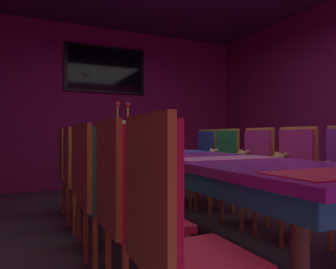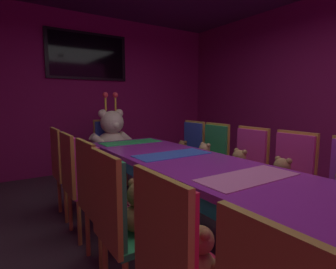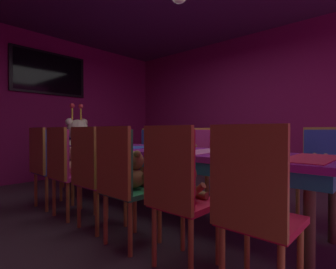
# 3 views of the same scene
# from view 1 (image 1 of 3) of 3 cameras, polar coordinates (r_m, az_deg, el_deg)

# --- Properties ---
(ground_plane) EXTENTS (7.90, 7.90, 0.00)m
(ground_plane) POSITION_cam_1_polar(r_m,az_deg,el_deg) (2.87, 4.50, -18.59)
(ground_plane) COLOR #3F2D38
(wall_back) EXTENTS (5.20, 0.12, 2.80)m
(wall_back) POSITION_cam_1_polar(r_m,az_deg,el_deg) (5.75, -11.29, 4.81)
(wall_back) COLOR #8C1959
(wall_back) RESTS_ON ground_plane
(banquet_table) EXTENTS (0.90, 3.34, 0.75)m
(banquet_table) POSITION_cam_1_polar(r_m,az_deg,el_deg) (2.73, 4.50, -5.40)
(banquet_table) COLOR purple
(banquet_table) RESTS_ON ground_plane
(chair_left_0) EXTENTS (0.42, 0.41, 0.98)m
(chair_left_0) POSITION_cam_1_polar(r_m,az_deg,el_deg) (1.18, -0.10, -15.50)
(chair_left_0) COLOR red
(chair_left_0) RESTS_ON ground_plane
(chair_left_1) EXTENTS (0.42, 0.41, 0.98)m
(chair_left_1) POSITION_cam_1_polar(r_m,az_deg,el_deg) (1.67, -8.06, -10.93)
(chair_left_1) COLOR red
(chair_left_1) RESTS_ON ground_plane
(teddy_left_1) EXTENTS (0.21, 0.27, 0.26)m
(teddy_left_1) POSITION_cam_1_polar(r_m,az_deg,el_deg) (1.72, -3.42, -11.51)
(teddy_left_1) COLOR olive
(teddy_left_1) RESTS_ON chair_left_1
(chair_left_2) EXTENTS (0.42, 0.41, 0.98)m
(chair_left_2) POSITION_cam_1_polar(r_m,az_deg,el_deg) (2.19, -12.87, -8.31)
(chair_left_2) COLOR #268C4C
(chair_left_2) RESTS_ON ground_plane
(teddy_left_2) EXTENTS (0.27, 0.35, 0.33)m
(teddy_left_2) POSITION_cam_1_polar(r_m,az_deg,el_deg) (2.23, -9.13, -8.13)
(teddy_left_2) COLOR brown
(teddy_left_2) RESTS_ON chair_left_2
(chair_left_3) EXTENTS (0.42, 0.41, 0.98)m
(chair_left_3) POSITION_cam_1_polar(r_m,az_deg,el_deg) (2.69, -14.32, -6.78)
(chair_left_3) COLOR #CC338C
(chair_left_3) RESTS_ON ground_plane
(teddy_left_3) EXTENTS (0.23, 0.30, 0.29)m
(teddy_left_3) POSITION_cam_1_polar(r_m,az_deg,el_deg) (2.72, -11.32, -7.04)
(teddy_left_3) COLOR tan
(teddy_left_3) RESTS_ON chair_left_3
(chair_left_4) EXTENTS (0.42, 0.41, 0.98)m
(chair_left_4) POSITION_cam_1_polar(r_m,az_deg,el_deg) (3.20, -16.24, -5.70)
(chair_left_4) COLOR #CC338C
(chair_left_4) RESTS_ON ground_plane
(teddy_left_4) EXTENTS (0.26, 0.33, 0.31)m
(teddy_left_4) POSITION_cam_1_polar(r_m,az_deg,el_deg) (3.23, -13.66, -5.73)
(teddy_left_4) COLOR tan
(teddy_left_4) RESTS_ON chair_left_4
(chair_left_5) EXTENTS (0.42, 0.41, 0.98)m
(chair_left_5) POSITION_cam_1_polar(r_m,az_deg,el_deg) (3.72, -17.36, -4.92)
(chair_left_5) COLOR #2D47B2
(chair_left_5) RESTS_ON ground_plane
(teddy_left_5) EXTENTS (0.22, 0.28, 0.27)m
(teddy_left_5) POSITION_cam_1_polar(r_m,az_deg,el_deg) (3.74, -15.19, -5.25)
(teddy_left_5) COLOR beige
(teddy_left_5) RESTS_ON chair_left_5
(teddy_right_1) EXTENTS (0.22, 0.28, 0.26)m
(teddy_right_1) POSITION_cam_1_polar(r_m,az_deg,el_deg) (2.60, 27.37, -7.56)
(teddy_right_1) COLOR olive
(teddy_right_1) RESTS_ON chair_right_1
(chair_right_2) EXTENTS (0.42, 0.41, 0.98)m
(chair_right_2) POSITION_cam_1_polar(r_m,az_deg,el_deg) (3.06, 21.32, -5.96)
(chair_right_2) COLOR #CC338C
(chair_right_2) RESTS_ON ground_plane
(teddy_right_2) EXTENTS (0.25, 0.32, 0.30)m
(teddy_right_2) POSITION_cam_1_polar(r_m,az_deg,el_deg) (2.96, 19.36, -6.34)
(teddy_right_2) COLOR #9E7247
(teddy_right_2) RESTS_ON chair_right_2
(chair_right_3) EXTENTS (0.42, 0.41, 0.98)m
(chair_right_3) POSITION_cam_1_polar(r_m,az_deg,el_deg) (3.42, 15.13, -5.34)
(chair_right_3) COLOR #CC338C
(chair_right_3) RESTS_ON ground_plane
(teddy_right_3) EXTENTS (0.25, 0.32, 0.30)m
(teddy_right_3) POSITION_cam_1_polar(r_m,az_deg,el_deg) (3.33, 13.20, -5.64)
(teddy_right_3) COLOR #9E7247
(teddy_right_3) RESTS_ON chair_right_3
(chair_right_4) EXTENTS (0.42, 0.41, 0.98)m
(chair_right_4) POSITION_cam_1_polar(r_m,az_deg,el_deg) (3.89, 9.80, -4.71)
(chair_right_4) COLOR #268C4C
(chair_right_4) RESTS_ON ground_plane
(teddy_right_4) EXTENTS (0.24, 0.31, 0.29)m
(teddy_right_4) POSITION_cam_1_polar(r_m,az_deg,el_deg) (3.81, 8.00, -5.01)
(teddy_right_4) COLOR tan
(teddy_right_4) RESTS_ON chair_right_4
(chair_right_5) EXTENTS (0.42, 0.41, 0.98)m
(chair_right_5) POSITION_cam_1_polar(r_m,az_deg,el_deg) (4.28, 6.26, -4.28)
(chair_right_5) COLOR #2D47B2
(chair_right_5) RESTS_ON ground_plane
(teddy_right_5) EXTENTS (0.21, 0.28, 0.26)m
(teddy_right_5) POSITION_cam_1_polar(r_m,az_deg,el_deg) (4.21, 4.60, -4.71)
(teddy_right_5) COLOR brown
(teddy_right_5) RESTS_ON chair_right_5
(throne_chair) EXTENTS (0.41, 0.42, 0.98)m
(throne_chair) POSITION_cam_1_polar(r_m,az_deg,el_deg) (4.78, -8.55, -3.84)
(throne_chair) COLOR #2D47B2
(throne_chair) RESTS_ON ground_plane
(king_teddy_bear) EXTENTS (0.73, 0.57, 0.94)m
(king_teddy_bear) POSITION_cam_1_polar(r_m,az_deg,el_deg) (4.61, -7.96, -1.97)
(king_teddy_bear) COLOR beige
(king_teddy_bear) RESTS_ON throne_chair
(wall_tv) EXTENTS (1.40, 0.06, 0.81)m
(wall_tv) POSITION_cam_1_polar(r_m,az_deg,el_deg) (5.75, -11.07, 11.35)
(wall_tv) COLOR black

